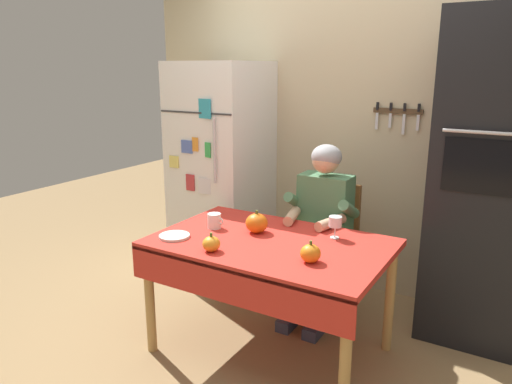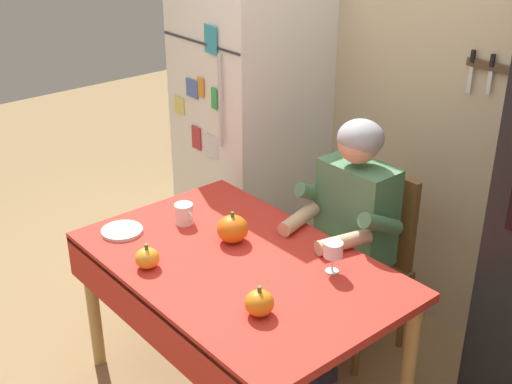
# 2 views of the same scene
# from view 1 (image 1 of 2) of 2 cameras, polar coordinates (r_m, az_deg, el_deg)

# --- Properties ---
(ground_plane) EXTENTS (10.00, 10.00, 0.00)m
(ground_plane) POSITION_cam_1_polar(r_m,az_deg,el_deg) (3.18, 0.70, -18.92)
(ground_plane) COLOR #93754C
(ground_plane) RESTS_ON ground
(back_wall_assembly) EXTENTS (3.70, 0.13, 2.60)m
(back_wall_assembly) POSITION_cam_1_polar(r_m,az_deg,el_deg) (3.89, 11.54, 7.57)
(back_wall_assembly) COLOR #BCAD89
(back_wall_assembly) RESTS_ON ground
(refrigerator) EXTENTS (0.68, 0.71, 1.80)m
(refrigerator) POSITION_cam_1_polar(r_m,az_deg,el_deg) (4.06, -4.07, 2.40)
(refrigerator) COLOR white
(refrigerator) RESTS_ON ground
(wall_oven) EXTENTS (0.60, 0.64, 2.10)m
(wall_oven) POSITION_cam_1_polar(r_m,az_deg,el_deg) (3.38, 25.40, 1.11)
(wall_oven) COLOR black
(wall_oven) RESTS_ON ground
(dining_table) EXTENTS (1.40, 0.90, 0.74)m
(dining_table) POSITION_cam_1_polar(r_m,az_deg,el_deg) (2.93, 1.50, -7.44)
(dining_table) COLOR tan
(dining_table) RESTS_ON ground
(chair_behind_person) EXTENTS (0.40, 0.40, 0.93)m
(chair_behind_person) POSITION_cam_1_polar(r_m,az_deg,el_deg) (3.62, 8.76, -5.68)
(chair_behind_person) COLOR brown
(chair_behind_person) RESTS_ON ground
(seated_person) EXTENTS (0.47, 0.55, 1.25)m
(seated_person) POSITION_cam_1_polar(r_m,az_deg,el_deg) (3.38, 7.70, -3.06)
(seated_person) COLOR #38384C
(seated_person) RESTS_ON ground
(coffee_mug) EXTENTS (0.11, 0.09, 0.10)m
(coffee_mug) POSITION_cam_1_polar(r_m,az_deg,el_deg) (3.14, -4.93, -3.43)
(coffee_mug) COLOR white
(coffee_mug) RESTS_ON dining_table
(wine_glass) EXTENTS (0.08, 0.08, 0.14)m
(wine_glass) POSITION_cam_1_polar(r_m,az_deg,el_deg) (2.97, 9.36, -3.57)
(wine_glass) COLOR white
(wine_glass) RESTS_ON dining_table
(pumpkin_large) EXTENTS (0.11, 0.11, 0.12)m
(pumpkin_large) POSITION_cam_1_polar(r_m,az_deg,el_deg) (2.61, 6.46, -7.23)
(pumpkin_large) COLOR orange
(pumpkin_large) RESTS_ON dining_table
(pumpkin_medium) EXTENTS (0.14, 0.14, 0.15)m
(pumpkin_medium) POSITION_cam_1_polar(r_m,az_deg,el_deg) (3.04, 0.08, -3.70)
(pumpkin_medium) COLOR orange
(pumpkin_medium) RESTS_ON dining_table
(pumpkin_small) EXTENTS (0.10, 0.10, 0.11)m
(pumpkin_small) POSITION_cam_1_polar(r_m,az_deg,el_deg) (2.76, -5.31, -6.12)
(pumpkin_small) COLOR orange
(pumpkin_small) RESTS_ON dining_table
(serving_tray) EXTENTS (0.19, 0.19, 0.02)m
(serving_tray) POSITION_cam_1_polar(r_m,az_deg,el_deg) (3.01, -9.63, -5.16)
(serving_tray) COLOR silver
(serving_tray) RESTS_ON dining_table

